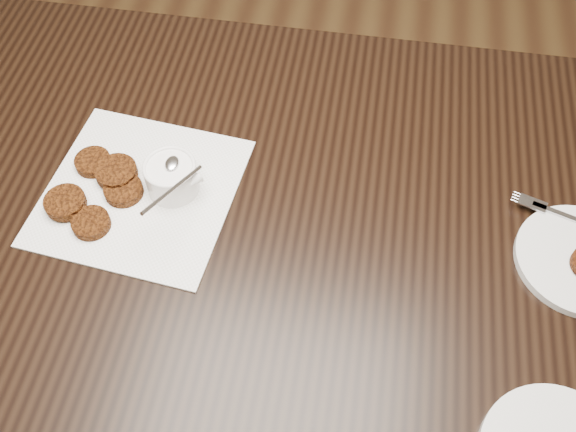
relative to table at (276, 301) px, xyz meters
name	(u,v)px	position (x,y,z in m)	size (l,w,h in m)	color
floor	(259,419)	(-0.02, -0.15, -0.38)	(4.00, 4.00, 0.00)	brown
table	(276,301)	(0.00, 0.00, 0.00)	(1.36, 0.88, 0.75)	black
napkin	(140,192)	(-0.22, -0.02, 0.38)	(0.31, 0.31, 0.00)	white
sauce_ramekin	(169,165)	(-0.17, -0.01, 0.44)	(0.11, 0.11, 0.12)	white
patty_cluster	(105,182)	(-0.28, -0.02, 0.39)	(0.23, 0.23, 0.02)	#6B330E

